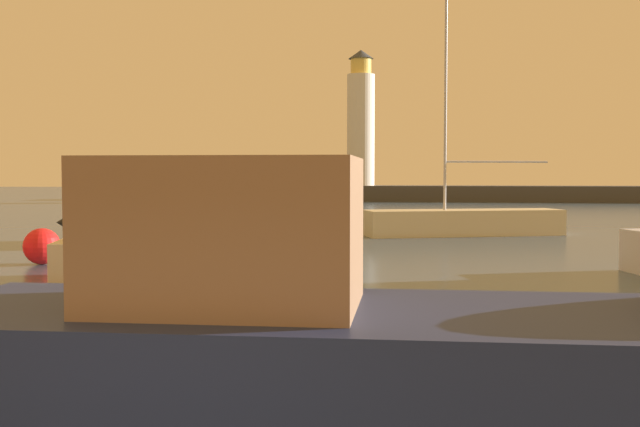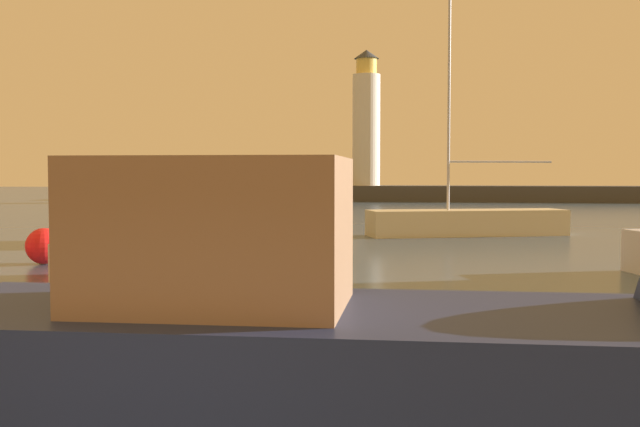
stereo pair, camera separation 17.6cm
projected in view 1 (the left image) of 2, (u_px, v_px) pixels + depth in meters
The scene contains 8 objects.
ground_plane at pixel (381, 226), 38.42m from camera, with size 220.00×220.00×0.00m, color #384C60.
breakwater at pixel (402, 193), 74.32m from camera, with size 63.50×4.36×1.51m, color #423F3D.
lighthouse at pixel (361, 122), 74.51m from camera, with size 2.70×2.70×13.23m.
motorboat_0 at pixel (441, 370), 6.70m from camera, with size 8.91×2.60×3.18m.
motorboat_2 at pixel (206, 248), 19.52m from camera, with size 7.25×3.72×2.77m.
motorboat_3 at pixel (158, 221), 29.06m from camera, with size 8.93×2.73×2.98m.
sailboat_moored at pixel (463, 221), 32.87m from camera, with size 8.76×4.55×12.63m.
mooring_buoy at pixel (42, 246), 22.26m from camera, with size 1.07×1.07×1.07m, color red.
Camera 1 is at (2.18, -2.06, 2.65)m, focal length 42.76 mm.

